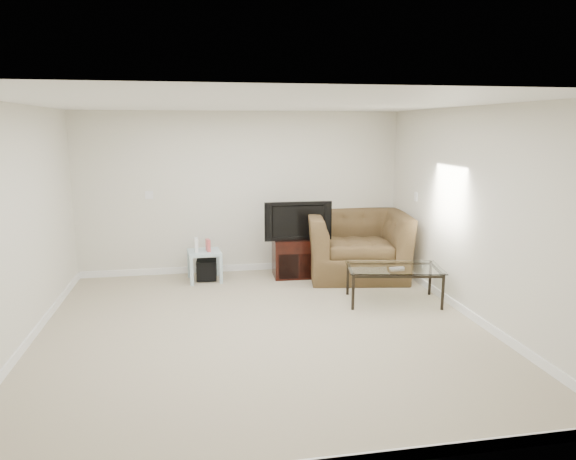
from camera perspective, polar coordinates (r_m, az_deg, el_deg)
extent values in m
plane|color=tan|center=(5.94, -2.76, -11.00)|extent=(5.00, 5.00, 0.00)
plane|color=white|center=(5.49, -3.01, 13.88)|extent=(5.00, 5.00, 0.00)
cube|color=silver|center=(8.04, -5.16, 4.12)|extent=(5.00, 0.02, 2.50)
cube|color=silver|center=(5.83, -28.07, 0.05)|extent=(0.02, 5.00, 2.50)
cube|color=silver|center=(6.39, 19.95, 1.61)|extent=(0.02, 5.00, 2.50)
cube|color=white|center=(8.03, -15.18, 3.76)|extent=(0.12, 0.02, 0.12)
cube|color=white|center=(7.80, 14.03, 3.60)|extent=(0.02, 0.09, 0.13)
cube|color=white|center=(7.71, 14.60, -3.71)|extent=(0.02, 0.08, 0.12)
cube|color=black|center=(7.80, 1.00, -1.70)|extent=(0.39, 0.28, 0.05)
imported|color=black|center=(7.73, 1.00, 1.14)|extent=(0.95, 0.20, 0.58)
cube|color=black|center=(7.80, -9.03, -4.36)|extent=(0.31, 0.31, 0.29)
cube|color=white|center=(7.66, -10.14, -1.65)|extent=(0.05, 0.15, 0.21)
cube|color=#CC4C4C|center=(7.68, -8.88, -1.68)|extent=(0.07, 0.14, 0.18)
imported|color=#503F1E|center=(7.90, 7.64, -0.41)|extent=(1.64, 1.21, 1.32)
cube|color=#B2B2B7|center=(6.73, 12.00, -4.16)|extent=(0.19, 0.07, 0.02)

